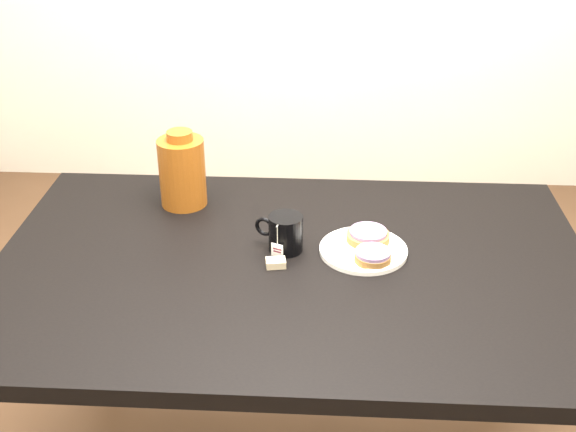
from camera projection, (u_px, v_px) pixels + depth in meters
The scene contains 7 objects.
table at pixel (292, 292), 1.72m from camera, with size 1.40×0.90×0.75m.
plate at pixel (363, 249), 1.72m from camera, with size 0.21×0.21×0.02m.
bagel_back at pixel (368, 236), 1.74m from camera, with size 0.13×0.13×0.03m.
bagel_front at pixel (373, 256), 1.66m from camera, with size 0.11×0.11×0.03m.
mug at pixel (285, 233), 1.71m from camera, with size 0.13×0.11×0.09m.
teabag_pouch at pixel (276, 263), 1.66m from camera, with size 0.04×0.03×0.02m, color #C6B793.
bagel_package at pixel (182, 171), 1.90m from camera, with size 0.15×0.15×0.21m.
Camera 1 is at (0.07, -1.42, 1.65)m, focal length 45.00 mm.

